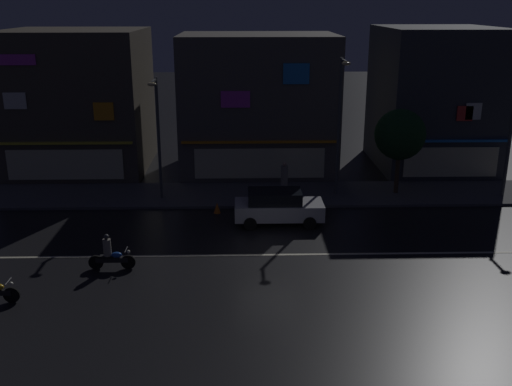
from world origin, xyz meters
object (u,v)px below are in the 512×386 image
at_px(pedestrian_on_sidewalk, 284,180).
at_px(motorcycle_opposite_lane, 110,255).
at_px(parked_car_near_kerb, 278,206).
at_px(streetlamp_mid, 340,117).
at_px(streetlamp_west, 158,129).
at_px(traffic_cone, 217,208).

distance_m(pedestrian_on_sidewalk, motorcycle_opposite_lane, 11.92).
relative_size(parked_car_near_kerb, motorcycle_opposite_lane, 2.26).
height_order(streetlamp_mid, pedestrian_on_sidewalk, streetlamp_mid).
bearing_deg(streetlamp_west, parked_car_near_kerb, -29.68).
bearing_deg(parked_car_near_kerb, pedestrian_on_sidewalk, -98.61).
height_order(pedestrian_on_sidewalk, motorcycle_opposite_lane, pedestrian_on_sidewalk).
xyz_separation_m(streetlamp_west, motorcycle_opposite_lane, (-0.95, -8.57, -3.40)).
xyz_separation_m(parked_car_near_kerb, motorcycle_opposite_lane, (-7.09, -5.07, -0.24)).
height_order(streetlamp_west, traffic_cone, streetlamp_west).
distance_m(streetlamp_mid, motorcycle_opposite_lane, 14.38).
distance_m(parked_car_near_kerb, motorcycle_opposite_lane, 8.72).
bearing_deg(pedestrian_on_sidewalk, streetlamp_west, -129.29).
bearing_deg(parked_car_near_kerb, streetlamp_mid, -132.44).
xyz_separation_m(pedestrian_on_sidewalk, parked_car_near_kerb, (-0.61, -4.02, -0.14)).
xyz_separation_m(pedestrian_on_sidewalk, traffic_cone, (-3.63, -2.48, -0.74)).
bearing_deg(motorcycle_opposite_lane, parked_car_near_kerb, -136.79).
xyz_separation_m(motorcycle_opposite_lane, traffic_cone, (4.07, 6.61, -0.36)).
relative_size(pedestrian_on_sidewalk, motorcycle_opposite_lane, 0.99).
relative_size(streetlamp_mid, pedestrian_on_sidewalk, 3.97).
xyz_separation_m(parked_car_near_kerb, traffic_cone, (-3.02, 1.54, -0.59)).
bearing_deg(streetlamp_mid, parked_car_near_kerb, -132.44).
height_order(parked_car_near_kerb, motorcycle_opposite_lane, parked_car_near_kerb).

